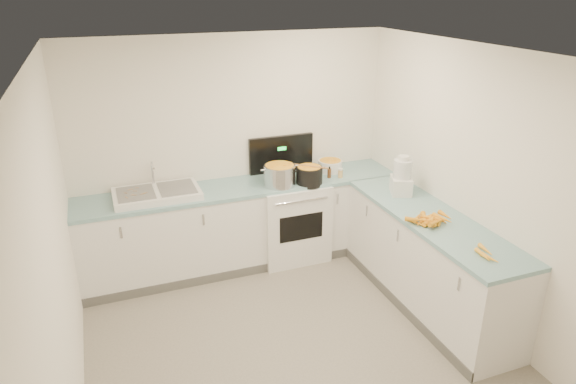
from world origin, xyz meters
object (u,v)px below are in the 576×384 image
object	(u,v)px
extract_bottle	(329,173)
sink	(157,194)
food_processor	(402,178)
mixing_bowl	(330,166)
stove	(290,217)
spice_jar	(340,174)
black_pot	(309,176)
steel_pot	(280,176)

from	to	relation	value
extract_bottle	sink	bearing A→B (deg)	176.28
food_processor	mixing_bowl	bearing A→B (deg)	113.94
stove	spice_jar	world-z (taller)	stove
black_pot	food_processor	bearing A→B (deg)	-38.76
black_pot	sink	bearing A→B (deg)	173.25
sink	food_processor	bearing A→B (deg)	-18.75
stove	extract_bottle	bearing A→B (deg)	-14.02
extract_bottle	food_processor	world-z (taller)	food_processor
extract_bottle	food_processor	bearing A→B (deg)	-54.13
sink	extract_bottle	size ratio (longest dim) A/B	8.12
black_pot	extract_bottle	bearing A→B (deg)	13.96
extract_bottle	spice_jar	bearing A→B (deg)	-18.65
steel_pot	extract_bottle	size ratio (longest dim) A/B	3.18
sink	steel_pot	bearing A→B (deg)	-6.17
mixing_bowl	steel_pot	bearing A→B (deg)	-163.02
spice_jar	food_processor	distance (m)	0.76
black_pot	mixing_bowl	distance (m)	0.46
stove	steel_pot	world-z (taller)	stove
stove	food_processor	size ratio (longest dim) A/B	3.33
extract_bottle	steel_pot	bearing A→B (deg)	-178.43
stove	sink	bearing A→B (deg)	179.38
steel_pot	spice_jar	size ratio (longest dim) A/B	3.68
food_processor	steel_pot	bearing A→B (deg)	148.56
steel_pot	food_processor	size ratio (longest dim) A/B	0.83
black_pot	extract_bottle	distance (m)	0.28
steel_pot	sink	bearing A→B (deg)	173.83
sink	extract_bottle	distance (m)	1.88
sink	extract_bottle	world-z (taller)	sink
steel_pot	spice_jar	bearing A→B (deg)	-1.88
stove	black_pot	size ratio (longest dim) A/B	4.76
sink	extract_bottle	xyz separation A→B (m)	(1.88, -0.12, 0.02)
mixing_bowl	extract_bottle	size ratio (longest dim) A/B	2.65
mixing_bowl	food_processor	bearing A→B (deg)	-66.06
steel_pot	extract_bottle	xyz separation A→B (m)	(0.60, 0.02, -0.05)
steel_pot	spice_jar	distance (m)	0.72
stove	spice_jar	size ratio (longest dim) A/B	14.85
food_processor	stove	bearing A→B (deg)	139.38
spice_jar	steel_pot	bearing A→B (deg)	178.12
mixing_bowl	food_processor	world-z (taller)	food_processor
steel_pot	food_processor	xyz separation A→B (m)	(1.09, -0.67, 0.07)
black_pot	spice_jar	size ratio (longest dim) A/B	3.12
stove	mixing_bowl	size ratio (longest dim) A/B	4.85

